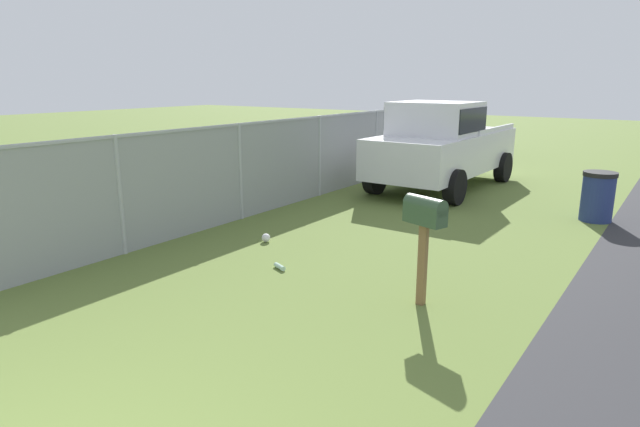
{
  "coord_description": "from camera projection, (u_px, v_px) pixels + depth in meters",
  "views": [
    {
      "loc": [
        -0.64,
        -2.82,
        2.58
      ],
      "look_at": [
        3.97,
        0.38,
        1.18
      ],
      "focal_mm": 30.16,
      "sensor_mm": 36.0,
      "label": 1
    }
  ],
  "objects": [
    {
      "name": "mailbox",
      "position": [
        425.0,
        219.0,
        6.1
      ],
      "size": [
        0.35,
        0.54,
        1.3
      ],
      "rotation": [
        0.0,
        0.0,
        -0.31
      ],
      "color": "brown",
      "rests_on": "ground"
    },
    {
      "name": "pickup_truck",
      "position": [
        441.0,
        143.0,
        12.84
      ],
      "size": [
        4.95,
        2.25,
        2.09
      ],
      "rotation": [
        0.0,
        0.0,
        3.13
      ],
      "color": "silver",
      "rests_on": "ground"
    },
    {
      "name": "trash_bin",
      "position": [
        598.0,
        196.0,
        10.0
      ],
      "size": [
        0.6,
        0.6,
        0.93
      ],
      "color": "navy",
      "rests_on": "ground"
    },
    {
      "name": "fence_section",
      "position": [
        350.0,
        147.0,
        13.12
      ],
      "size": [
        18.2,
        0.07,
        1.81
      ],
      "color": "#9EA3A8",
      "rests_on": "ground"
    },
    {
      "name": "litter_bag_midfield_b",
      "position": [
        266.0,
        238.0,
        8.76
      ],
      "size": [
        0.14,
        0.14,
        0.14
      ],
      "primitive_type": "sphere",
      "color": "silver",
      "rests_on": "ground"
    },
    {
      "name": "litter_bottle_near_hydrant",
      "position": [
        280.0,
        267.0,
        7.52
      ],
      "size": [
        0.15,
        0.23,
        0.07
      ],
      "primitive_type": "cylinder",
      "rotation": [
        0.0,
        1.57,
        4.33
      ],
      "color": "#B2D8BF",
      "rests_on": "ground"
    }
  ]
}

